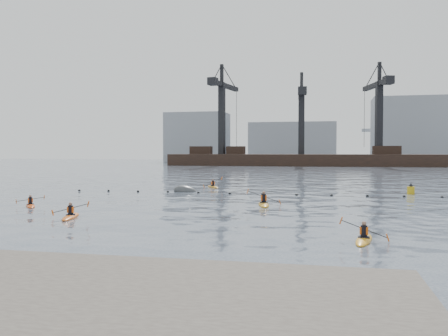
{
  "coord_description": "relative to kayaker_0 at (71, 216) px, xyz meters",
  "views": [
    {
      "loc": [
        6.48,
        -19.55,
        3.84
      ],
      "look_at": [
        0.22,
        9.59,
        2.8
      ],
      "focal_mm": 38.0,
      "sensor_mm": 36.0,
      "label": 1
    }
  ],
  "objects": [
    {
      "name": "kayaker_1",
      "position": [
        16.09,
        -3.88,
        -0.0
      ],
      "size": [
        2.07,
        3.1,
        1.11
      ],
      "rotation": [
        0.0,
        0.0,
        -0.18
      ],
      "color": "orange",
      "rests_on": "ground"
    },
    {
      "name": "kayaker_3",
      "position": [
        10.16,
        8.68,
        0.01
      ],
      "size": [
        2.46,
        3.67,
        1.32
      ],
      "rotation": [
        0.0,
        0.0,
        0.18
      ],
      "color": "orange",
      "rests_on": "ground"
    },
    {
      "name": "skyline",
      "position": [
        10.22,
        144.95,
        9.15
      ],
      "size": [
        141.0,
        28.0,
        22.0
      ],
      "color": "gray",
      "rests_on": "ground"
    },
    {
      "name": "nav_buoy",
      "position": [
        21.98,
        20.2,
        0.26
      ],
      "size": [
        0.64,
        0.64,
        1.17
      ],
      "color": "gold",
      "rests_on": "ground"
    },
    {
      "name": "barge_pier",
      "position": [
        7.76,
        104.67,
        1.8
      ],
      "size": [
        72.0,
        19.3,
        29.5
      ],
      "color": "black",
      "rests_on": "ground"
    },
    {
      "name": "float_line",
      "position": [
        7.48,
        17.21,
        -0.07
      ],
      "size": [
        33.24,
        0.73,
        0.24
      ],
      "color": "black",
      "rests_on": "ground"
    },
    {
      "name": "kayaker_5",
      "position": [
        2.67,
        24.31,
        -0.0
      ],
      "size": [
        2.16,
        3.02,
        1.24
      ],
      "rotation": [
        0.0,
        0.0,
        0.54
      ],
      "color": "#BF7E16",
      "rests_on": "ground"
    },
    {
      "name": "kayaker_0",
      "position": [
        0.0,
        0.0,
        0.0
      ],
      "size": [
        2.1,
        3.22,
        1.08
      ],
      "rotation": [
        0.0,
        0.0,
        0.29
      ],
      "color": "#CD5813",
      "rests_on": "ground"
    },
    {
      "name": "mooring_buoy",
      "position": [
        1.4,
        18.42,
        -0.1
      ],
      "size": [
        2.81,
        2.14,
        1.61
      ],
      "primitive_type": "ellipsoid",
      "rotation": [
        0.0,
        0.21,
        0.35
      ],
      "color": "#393B3D",
      "rests_on": "ground"
    },
    {
      "name": "quay",
      "position": [
        7.98,
        -14.32,
        -0.1
      ],
      "size": [
        18.0,
        7.12,
        1.77
      ],
      "color": "#4C443D",
      "rests_on": "ground"
    },
    {
      "name": "ground",
      "position": [
        7.98,
        -5.32,
        -0.1
      ],
      "size": [
        400.0,
        400.0,
        0.0
      ],
      "primitive_type": "plane",
      "color": "#333A4A",
      "rests_on": "ground"
    },
    {
      "name": "kayaker_2",
      "position": [
        -5.75,
        4.59,
        -0.01
      ],
      "size": [
        2.15,
        2.62,
        0.91
      ],
      "rotation": [
        0.0,
        0.0,
        0.64
      ],
      "color": "#C84712",
      "rests_on": "ground"
    }
  ]
}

